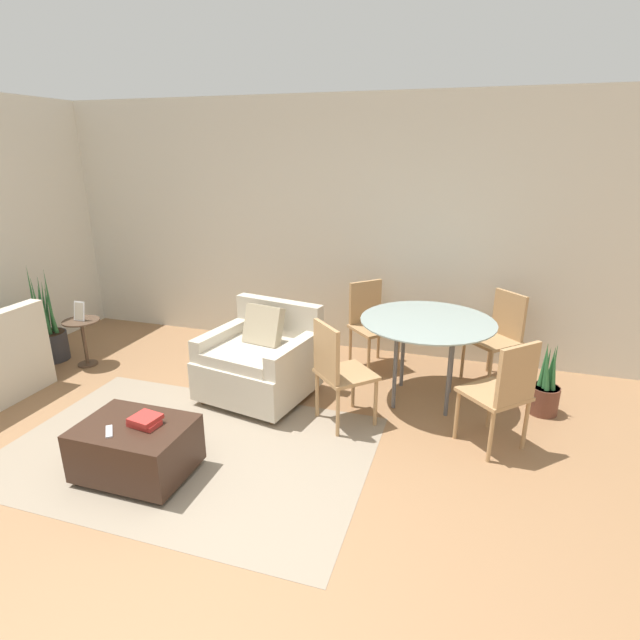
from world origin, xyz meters
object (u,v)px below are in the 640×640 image
at_px(dining_chair_far_left, 370,319).
at_px(potted_plant_small, 545,391).
at_px(armchair, 261,361).
at_px(tv_remote_primary, 109,431).
at_px(dining_chair_near_right, 504,389).
at_px(potted_plant, 49,338).
at_px(picture_frame, 79,311).
at_px(dining_chair_near_left, 337,367).
at_px(side_table, 83,334).
at_px(dining_table, 427,329).
at_px(dining_chair_far_right, 500,331).
at_px(ottoman, 136,447).
at_px(book_stack, 145,421).

relative_size(dining_chair_far_left, potted_plant_small, 1.35).
distance_m(armchair, potted_plant_small, 2.54).
height_order(tv_remote_primary, dining_chair_near_right, dining_chair_near_right).
bearing_deg(potted_plant, dining_chair_far_left, 15.46).
xyz_separation_m(picture_frame, dining_chair_near_left, (2.89, -0.36, -0.09)).
distance_m(tv_remote_primary, picture_frame, 2.29).
bearing_deg(dining_chair_far_left, tv_remote_primary, -116.42).
bearing_deg(side_table, dining_chair_near_left, -7.08).
relative_size(picture_frame, dining_table, 0.17).
xyz_separation_m(dining_chair_far_left, dining_chair_far_right, (1.29, 0.00, 0.00)).
xyz_separation_m(side_table, dining_chair_near_left, (2.89, -0.36, 0.16)).
bearing_deg(dining_chair_far_left, dining_chair_far_right, 0.00).
height_order(ottoman, dining_table, dining_table).
height_order(side_table, dining_chair_near_right, dining_chair_near_right).
distance_m(armchair, ottoman, 1.43).
distance_m(ottoman, book_stack, 0.23).
relative_size(ottoman, dining_chair_near_right, 0.85).
bearing_deg(dining_table, dining_chair_near_right, -45.00).
bearing_deg(dining_chair_near_left, dining_chair_far_left, 90.00).
height_order(dining_table, dining_chair_far_right, dining_chair_far_right).
distance_m(armchair, dining_chair_near_right, 2.13).
distance_m(ottoman, dining_table, 2.55).
xyz_separation_m(tv_remote_primary, picture_frame, (-1.64, 1.58, 0.20)).
bearing_deg(dining_chair_near_left, dining_chair_near_right, 0.00).
relative_size(ottoman, picture_frame, 3.79).
bearing_deg(dining_chair_far_right, dining_chair_near_right, -90.00).
bearing_deg(book_stack, potted_plant_small, 33.10).
xyz_separation_m(side_table, potted_plant_small, (4.57, 0.36, -0.15)).
relative_size(ottoman, book_stack, 3.42).
xyz_separation_m(dining_chair_near_left, dining_chair_far_left, (0.00, 1.29, 0.00)).
xyz_separation_m(tv_remote_primary, dining_chair_near_right, (2.54, 1.23, 0.11)).
height_order(tv_remote_primary, potted_plant_small, potted_plant_small).
height_order(picture_frame, dining_chair_far_right, dining_chair_far_right).
xyz_separation_m(potted_plant, side_table, (0.47, -0.00, 0.10)).
xyz_separation_m(side_table, dining_table, (3.53, 0.29, 0.35)).
distance_m(dining_table, dining_chair_near_right, 0.93).
bearing_deg(potted_plant, dining_chair_near_right, -4.42).
bearing_deg(ottoman, dining_chair_near_left, 43.63).
height_order(side_table, picture_frame, picture_frame).
xyz_separation_m(armchair, dining_chair_far_left, (0.81, 1.00, 0.17)).
height_order(dining_chair_near_left, potted_plant_small, dining_chair_near_left).
xyz_separation_m(dining_chair_near_right, dining_chair_far_right, (0.00, 1.29, 0.00)).
bearing_deg(dining_table, dining_chair_far_left, 135.00).
xyz_separation_m(book_stack, dining_chair_near_left, (1.07, 1.08, 0.08)).
xyz_separation_m(ottoman, dining_chair_far_left, (1.15, 2.39, 0.30)).
bearing_deg(potted_plant_small, tv_remote_primary, -146.46).
bearing_deg(dining_table, book_stack, -134.88).
bearing_deg(dining_chair_far_left, ottoman, -115.80).
distance_m(picture_frame, potted_plant_small, 4.60).
bearing_deg(potted_plant_small, dining_chair_near_right, -118.85).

